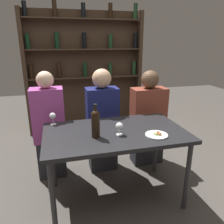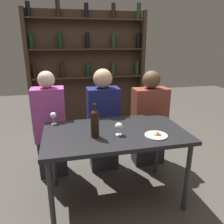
{
  "view_description": "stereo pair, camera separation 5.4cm",
  "coord_description": "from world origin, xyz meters",
  "px_view_note": "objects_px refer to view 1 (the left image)",
  "views": [
    {
      "loc": [
        -0.51,
        -1.82,
        1.53
      ],
      "look_at": [
        0.0,
        0.12,
        0.88
      ],
      "focal_mm": 35.0,
      "sensor_mm": 36.0,
      "label": 1
    },
    {
      "loc": [
        -0.45,
        -1.84,
        1.53
      ],
      "look_at": [
        0.0,
        0.12,
        0.88
      ],
      "focal_mm": 35.0,
      "sensor_mm": 36.0,
      "label": 2
    }
  ],
  "objects_px": {
    "wine_bottle": "(96,122)",
    "food_plate_0": "(157,135)",
    "seated_person_left": "(50,129)",
    "seated_person_right": "(148,121)",
    "wine_glass_0": "(53,116)",
    "wine_glass_1": "(119,127)",
    "seated_person_center": "(103,123)"
  },
  "relations": [
    {
      "from": "wine_glass_0",
      "to": "seated_person_center",
      "type": "height_order",
      "value": "seated_person_center"
    },
    {
      "from": "seated_person_left",
      "to": "seated_person_right",
      "type": "bearing_deg",
      "value": 0.0
    },
    {
      "from": "wine_bottle",
      "to": "seated_person_right",
      "type": "xyz_separation_m",
      "value": [
        0.79,
        0.66,
        -0.3
      ]
    },
    {
      "from": "wine_bottle",
      "to": "food_plate_0",
      "type": "distance_m",
      "value": 0.56
    },
    {
      "from": "wine_bottle",
      "to": "seated_person_center",
      "type": "xyz_separation_m",
      "value": [
        0.2,
        0.66,
        -0.27
      ]
    },
    {
      "from": "wine_bottle",
      "to": "wine_glass_0",
      "type": "relative_size",
      "value": 2.44
    },
    {
      "from": "wine_glass_0",
      "to": "food_plate_0",
      "type": "height_order",
      "value": "wine_glass_0"
    },
    {
      "from": "seated_person_left",
      "to": "seated_person_center",
      "type": "relative_size",
      "value": 0.99
    },
    {
      "from": "wine_bottle",
      "to": "wine_glass_1",
      "type": "xyz_separation_m",
      "value": [
        0.21,
        -0.01,
        -0.06
      ]
    },
    {
      "from": "wine_glass_0",
      "to": "seated_person_left",
      "type": "relative_size",
      "value": 0.1
    },
    {
      "from": "wine_bottle",
      "to": "food_plate_0",
      "type": "relative_size",
      "value": 1.49
    },
    {
      "from": "wine_glass_1",
      "to": "seated_person_center",
      "type": "height_order",
      "value": "seated_person_center"
    },
    {
      "from": "seated_person_left",
      "to": "seated_person_right",
      "type": "distance_m",
      "value": 1.2
    },
    {
      "from": "wine_bottle",
      "to": "seated_person_right",
      "type": "distance_m",
      "value": 1.07
    },
    {
      "from": "wine_glass_1",
      "to": "seated_person_left",
      "type": "bearing_deg",
      "value": 132.99
    },
    {
      "from": "wine_glass_0",
      "to": "seated_person_left",
      "type": "height_order",
      "value": "seated_person_left"
    },
    {
      "from": "seated_person_right",
      "to": "wine_bottle",
      "type": "bearing_deg",
      "value": -139.91
    },
    {
      "from": "seated_person_left",
      "to": "seated_person_right",
      "type": "height_order",
      "value": "seated_person_left"
    },
    {
      "from": "wine_bottle",
      "to": "seated_person_center",
      "type": "bearing_deg",
      "value": 73.03
    },
    {
      "from": "wine_glass_0",
      "to": "seated_person_right",
      "type": "relative_size",
      "value": 0.1
    },
    {
      "from": "wine_glass_1",
      "to": "seated_person_center",
      "type": "bearing_deg",
      "value": 90.87
    },
    {
      "from": "wine_bottle",
      "to": "wine_glass_0",
      "type": "xyz_separation_m",
      "value": [
        -0.36,
        0.41,
        -0.05
      ]
    },
    {
      "from": "wine_glass_0",
      "to": "wine_glass_1",
      "type": "distance_m",
      "value": 0.71
    },
    {
      "from": "wine_glass_1",
      "to": "food_plate_0",
      "type": "relative_size",
      "value": 0.58
    },
    {
      "from": "seated_person_left",
      "to": "wine_glass_1",
      "type": "bearing_deg",
      "value": -47.01
    },
    {
      "from": "wine_bottle",
      "to": "food_plate_0",
      "type": "xyz_separation_m",
      "value": [
        0.53,
        -0.11,
        -0.13
      ]
    },
    {
      "from": "food_plate_0",
      "to": "seated_person_right",
      "type": "bearing_deg",
      "value": 71.5
    },
    {
      "from": "seated_person_center",
      "to": "seated_person_right",
      "type": "xyz_separation_m",
      "value": [
        0.59,
        0.0,
        -0.03
      ]
    },
    {
      "from": "food_plate_0",
      "to": "seated_person_center",
      "type": "xyz_separation_m",
      "value": [
        -0.33,
        0.77,
        -0.14
      ]
    },
    {
      "from": "wine_glass_1",
      "to": "seated_person_right",
      "type": "height_order",
      "value": "seated_person_right"
    },
    {
      "from": "wine_glass_0",
      "to": "food_plate_0",
      "type": "xyz_separation_m",
      "value": [
        0.89,
        -0.52,
        -0.08
      ]
    },
    {
      "from": "seated_person_center",
      "to": "seated_person_right",
      "type": "distance_m",
      "value": 0.59
    }
  ]
}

